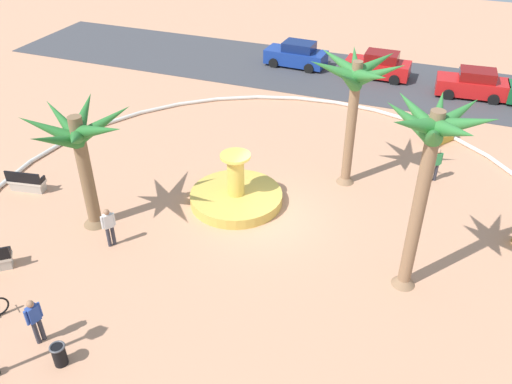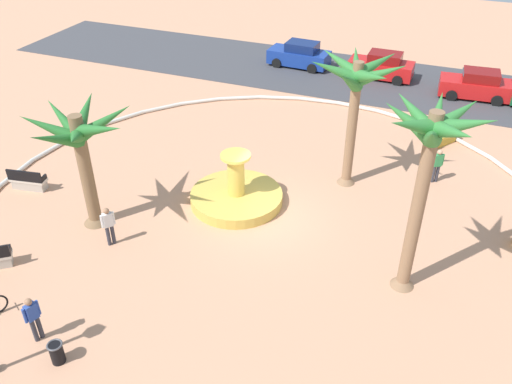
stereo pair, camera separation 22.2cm
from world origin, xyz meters
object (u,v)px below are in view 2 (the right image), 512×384
Objects in this scene: fountain at (236,196)px; palm_tree_by_curb at (356,87)px; parked_car_second at (381,66)px; parked_car_third at (476,85)px; palm_tree_mid_plaza at (429,152)px; parked_car_leftmost at (300,55)px; bench_west at (29,182)px; person_cyclist_photo at (109,224)px; trash_bin at (57,352)px; palm_tree_near_fountain at (80,142)px; person_pedestrian_stroll at (437,164)px; bench_southwest at (443,137)px; person_cyclist_helmet at (33,317)px.

palm_tree_by_curb reaches higher than fountain.
parked_car_third is (5.71, -1.03, 0.00)m from parked_car_second.
parked_car_leftmost is (-9.81, 18.72, -4.43)m from palm_tree_mid_plaza.
palm_tree_mid_plaza is at bearing -0.17° from bench_west.
parked_car_second is (11.71, 18.62, 0.43)m from bench_west.
person_cyclist_photo reaches higher than bench_west.
palm_tree_by_curb is 14.45m from trash_bin.
trash_bin is 26.04m from parked_car_second.
palm_tree_near_fountain is 14.90m from person_pedestrian_stroll.
person_pedestrian_stroll is (0.25, 7.24, -4.31)m from palm_tree_mid_plaza.
palm_tree_mid_plaza is (7.27, -2.48, 4.89)m from fountain.
fountain is 17.44m from parked_car_third.
person_cyclist_photo is 14.08m from person_pedestrian_stroll.
bench_southwest is (3.59, 5.31, -4.16)m from palm_tree_by_curb.
bench_west is (-4.16, 0.98, -3.27)m from palm_tree_near_fountain.
parked_car_leftmost is at bearing 116.37° from palm_tree_by_curb.
palm_tree_by_curb is at bearing 61.92° from person_cyclist_helmet.
parked_car_third reaches higher than trash_bin.
palm_tree_near_fountain reaches higher than person_cyclist_photo.
parked_car_second is at bearing 73.26° from person_cyclist_photo.
parked_car_second is (-4.36, 18.67, -4.43)m from palm_tree_mid_plaza.
trash_bin is 0.18× the size of parked_car_leftmost.
palm_tree_mid_plaza is 4.20× the size of bench_southwest.
person_pedestrian_stroll is at bearing 87.98° from palm_tree_mid_plaza.
bench_southwest is (7.49, 8.58, 0.02)m from fountain.
bench_west is at bearing 166.75° from palm_tree_near_fountain.
person_pedestrian_stroll is 0.40× the size of parked_car_leftmost.
bench_west is 19.65m from bench_southwest.
fountain is 0.57× the size of palm_tree_mid_plaza.
parked_car_second is 5.81m from parked_car_third.
parked_car_second is at bearing 111.99° from person_pedestrian_stroll.
person_cyclist_helmet is at bearing -119.97° from bench_southwest.
palm_tree_near_fountain is 2.97× the size of bench_west.
person_pedestrian_stroll is at bearing -89.40° from bench_southwest.
person_pedestrian_stroll is (16.32, 7.20, 0.56)m from bench_west.
palm_tree_by_curb is 1.46× the size of parked_car_second.
bench_southwest is (16.28, 11.01, 0.00)m from bench_west.
parked_car_leftmost and parked_car_second have the same top height.
parked_car_second is (-0.98, 12.92, -3.73)m from palm_tree_by_curb.
parked_car_third is (4.73, 11.89, -3.73)m from palm_tree_by_curb.
fountain reaches higher than parked_car_second.
palm_tree_mid_plaza is at bearing -59.59° from palm_tree_by_curb.
person_pedestrian_stroll reaches higher than bench_west.
fountain is 9.13m from bench_west.
fountain is at bearing 15.46° from bench_west.
parked_car_third is at bearing 68.31° from palm_tree_by_curb.
parked_car_second reaches higher than bench_west.
palm_tree_mid_plaza reaches higher than person_cyclist_photo.
person_cyclist_helmet reaches higher than bench_southwest.
person_cyclist_helmet is (-9.92, -6.51, -4.28)m from palm_tree_mid_plaza.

